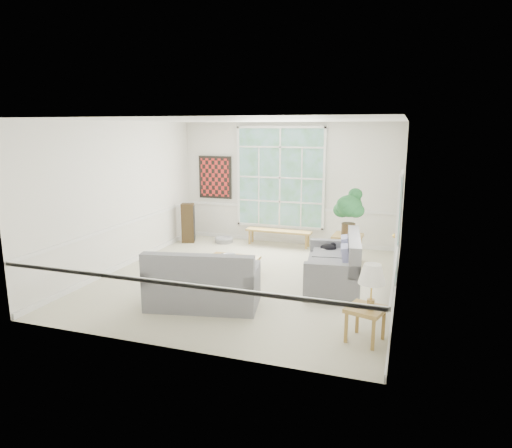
{
  "coord_description": "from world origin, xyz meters",
  "views": [
    {
      "loc": [
        2.84,
        -7.93,
        2.87
      ],
      "look_at": [
        0.1,
        0.2,
        1.05
      ],
      "focal_mm": 32.0,
      "sensor_mm": 36.0,
      "label": 1
    }
  ],
  "objects_px": {
    "loveseat_right": "(333,261)",
    "end_table": "(347,249)",
    "side_table": "(365,324)",
    "coffee_table": "(234,266)",
    "loveseat_front": "(203,277)"
  },
  "relations": [
    {
      "from": "loveseat_front",
      "to": "coffee_table",
      "type": "relative_size",
      "value": 1.81
    },
    {
      "from": "end_table",
      "to": "coffee_table",
      "type": "bearing_deg",
      "value": -141.38
    },
    {
      "from": "coffee_table",
      "to": "side_table",
      "type": "bearing_deg",
      "value": -37.81
    },
    {
      "from": "loveseat_right",
      "to": "coffee_table",
      "type": "xyz_separation_m",
      "value": [
        -1.96,
        0.04,
        -0.3
      ]
    },
    {
      "from": "end_table",
      "to": "loveseat_front",
      "type": "bearing_deg",
      "value": -120.47
    },
    {
      "from": "loveseat_right",
      "to": "side_table",
      "type": "height_order",
      "value": "loveseat_right"
    },
    {
      "from": "loveseat_front",
      "to": "side_table",
      "type": "height_order",
      "value": "loveseat_front"
    },
    {
      "from": "loveseat_right",
      "to": "end_table",
      "type": "bearing_deg",
      "value": 80.4
    },
    {
      "from": "loveseat_front",
      "to": "coffee_table",
      "type": "bearing_deg",
      "value": 82.24
    },
    {
      "from": "loveseat_front",
      "to": "coffee_table",
      "type": "xyz_separation_m",
      "value": [
        -0.11,
        1.63,
        -0.3
      ]
    },
    {
      "from": "end_table",
      "to": "side_table",
      "type": "distance_m",
      "value": 3.77
    },
    {
      "from": "loveseat_right",
      "to": "coffee_table",
      "type": "relative_size",
      "value": 1.83
    },
    {
      "from": "loveseat_front",
      "to": "end_table",
      "type": "distance_m",
      "value": 3.75
    },
    {
      "from": "loveseat_front",
      "to": "side_table",
      "type": "relative_size",
      "value": 3.66
    },
    {
      "from": "loveseat_right",
      "to": "end_table",
      "type": "height_order",
      "value": "loveseat_right"
    }
  ]
}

